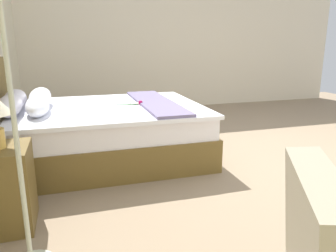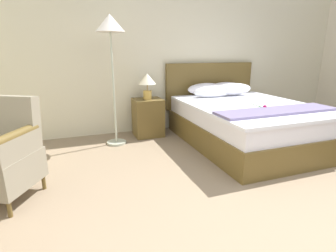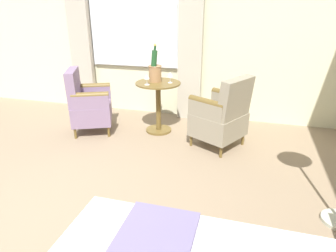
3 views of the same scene
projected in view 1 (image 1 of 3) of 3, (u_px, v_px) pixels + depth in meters
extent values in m
plane|color=#89745C|center=(294.00, 159.00, 3.71)|extent=(8.19, 8.19, 0.00)
cube|color=beige|center=(190.00, 30.00, 6.48)|extent=(0.12, 6.51, 3.05)
cube|color=brown|center=(106.00, 144.00, 3.72)|extent=(1.58, 2.15, 0.34)
cube|color=white|center=(105.00, 120.00, 3.65)|extent=(1.54, 2.08, 0.22)
cube|color=white|center=(109.00, 108.00, 3.63)|extent=(1.62, 2.02, 0.04)
cube|color=slate|center=(156.00, 102.00, 3.77)|extent=(1.58, 0.39, 0.03)
ellipsoid|color=white|center=(10.00, 106.00, 3.15)|extent=(0.67, 0.25, 0.21)
ellipsoid|color=white|center=(15.00, 99.00, 3.51)|extent=(0.67, 0.26, 0.21)
ellipsoid|color=white|center=(38.00, 106.00, 3.23)|extent=(0.67, 0.24, 0.21)
ellipsoid|color=white|center=(40.00, 97.00, 3.57)|extent=(0.67, 0.26, 0.21)
cylinder|color=#2D6628|center=(126.00, 105.00, 3.66)|extent=(0.05, 0.33, 0.01)
sphere|color=#B20F4C|center=(140.00, 102.00, 3.68)|extent=(0.05, 0.05, 0.05)
ellipsoid|color=#33702D|center=(130.00, 104.00, 3.67)|extent=(0.04, 0.05, 0.01)
cube|color=white|center=(136.00, 103.00, 3.74)|extent=(0.09, 0.11, 0.00)
cube|color=brown|center=(2.00, 188.00, 2.30)|extent=(0.44, 0.41, 0.59)
sphere|color=#B7B2A8|center=(5.00, 160.00, 2.49)|extent=(0.02, 0.02, 0.02)
cylinder|color=#B5BAA5|center=(16.00, 140.00, 1.73)|extent=(0.03, 0.03, 1.53)
cube|color=gray|center=(318.00, 249.00, 1.01)|extent=(0.56, 0.40, 0.49)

